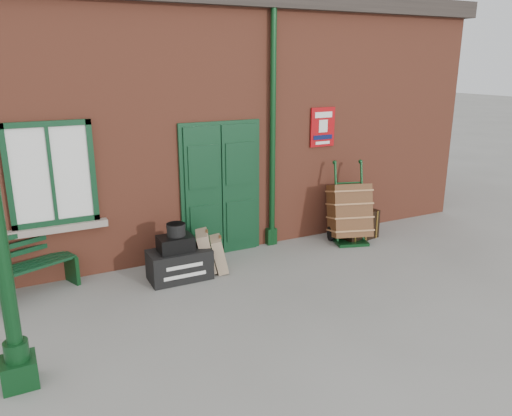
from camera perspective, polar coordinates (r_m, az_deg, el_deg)
ground at (r=7.62m, az=2.65°, el=-8.29°), size 80.00×80.00×0.00m
station_building at (r=10.15m, az=-7.13°, el=10.52°), size 10.30×4.30×4.36m
canopy_column at (r=5.31m, az=-27.04°, el=-5.01°), size 0.34×0.34×3.61m
bench at (r=7.70m, az=-25.50°, el=-5.99°), size 1.53×0.97×0.91m
houdini_trunk at (r=7.68m, az=-8.73°, el=-6.40°), size 0.93×0.52×0.46m
strongbox at (r=7.54m, az=-9.20°, el=-4.04°), size 0.51×0.38×0.23m
hatbox at (r=7.51m, az=-9.13°, el=-2.44°), size 0.28×0.28×0.18m
suitcase_back at (r=7.87m, az=-5.74°, el=-4.94°), size 0.44×0.53×0.66m
suitcase_front at (r=7.86m, az=-4.23°, el=-5.28°), size 0.39×0.47×0.57m
porter_trolley at (r=9.23m, az=10.62°, el=-0.41°), size 0.89×0.93×1.43m
dark_trunk at (r=9.49m, az=11.42°, el=-1.84°), size 0.80×0.59×0.53m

